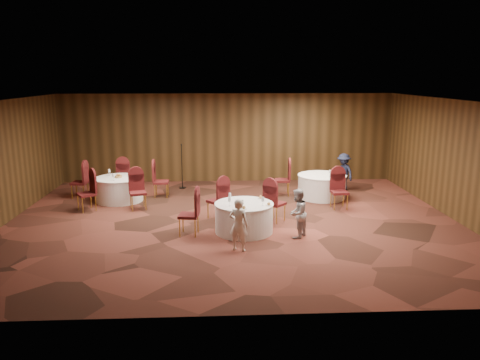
{
  "coord_description": "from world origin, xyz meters",
  "views": [
    {
      "loc": [
        -0.43,
        -11.95,
        3.82
      ],
      "look_at": [
        0.2,
        0.2,
        1.1
      ],
      "focal_mm": 35.0,
      "sensor_mm": 36.0,
      "label": 1
    }
  ],
  "objects_px": {
    "table_left": "(119,189)",
    "woman_b": "(297,213)",
    "woman_a": "(239,225)",
    "man_c": "(344,172)",
    "table_main": "(244,217)",
    "mic_stand": "(182,175)",
    "table_right": "(322,186)"
  },
  "relations": [
    {
      "from": "man_c",
      "to": "woman_b",
      "type": "bearing_deg",
      "value": -54.31
    },
    {
      "from": "mic_stand",
      "to": "woman_a",
      "type": "height_order",
      "value": "mic_stand"
    },
    {
      "from": "table_right",
      "to": "woman_b",
      "type": "bearing_deg",
      "value": -111.18
    },
    {
      "from": "table_main",
      "to": "woman_a",
      "type": "relative_size",
      "value": 1.22
    },
    {
      "from": "man_c",
      "to": "woman_a",
      "type": "bearing_deg",
      "value": -62.25
    },
    {
      "from": "table_left",
      "to": "woman_a",
      "type": "xyz_separation_m",
      "value": [
        3.5,
        -4.45,
        0.22
      ]
    },
    {
      "from": "table_main",
      "to": "woman_a",
      "type": "bearing_deg",
      "value": -98.78
    },
    {
      "from": "mic_stand",
      "to": "woman_a",
      "type": "relative_size",
      "value": 1.29
    },
    {
      "from": "table_left",
      "to": "woman_b",
      "type": "bearing_deg",
      "value": -36.39
    },
    {
      "from": "woman_a",
      "to": "woman_b",
      "type": "bearing_deg",
      "value": -129.35
    },
    {
      "from": "table_main",
      "to": "man_c",
      "type": "xyz_separation_m",
      "value": [
        3.63,
        4.15,
        0.26
      ]
    },
    {
      "from": "table_left",
      "to": "woman_b",
      "type": "xyz_separation_m",
      "value": [
        4.95,
        -3.65,
        0.23
      ]
    },
    {
      "from": "man_c",
      "to": "mic_stand",
      "type": "bearing_deg",
      "value": -123.49
    },
    {
      "from": "table_right",
      "to": "man_c",
      "type": "bearing_deg",
      "value": 44.07
    },
    {
      "from": "table_left",
      "to": "table_right",
      "type": "bearing_deg",
      "value": 0.53
    },
    {
      "from": "table_right",
      "to": "table_main",
      "type": "bearing_deg",
      "value": -129.64
    },
    {
      "from": "table_main",
      "to": "mic_stand",
      "type": "xyz_separation_m",
      "value": [
        -1.86,
        4.77,
        0.07
      ]
    },
    {
      "from": "woman_a",
      "to": "man_c",
      "type": "relative_size",
      "value": 0.95
    },
    {
      "from": "table_right",
      "to": "woman_a",
      "type": "xyz_separation_m",
      "value": [
        -2.88,
        -4.51,
        0.22
      ]
    },
    {
      "from": "table_left",
      "to": "man_c",
      "type": "xyz_separation_m",
      "value": [
        7.33,
        0.97,
        0.26
      ]
    },
    {
      "from": "table_right",
      "to": "mic_stand",
      "type": "relative_size",
      "value": 0.99
    },
    {
      "from": "mic_stand",
      "to": "table_right",
      "type": "bearing_deg",
      "value": -18.63
    },
    {
      "from": "table_left",
      "to": "mic_stand",
      "type": "bearing_deg",
      "value": 40.76
    },
    {
      "from": "table_left",
      "to": "table_right",
      "type": "xyz_separation_m",
      "value": [
        6.38,
        0.06,
        0.0
      ]
    },
    {
      "from": "table_left",
      "to": "man_c",
      "type": "bearing_deg",
      "value": 7.56
    },
    {
      "from": "mic_stand",
      "to": "woman_b",
      "type": "xyz_separation_m",
      "value": [
        3.1,
        -5.24,
        0.16
      ]
    },
    {
      "from": "mic_stand",
      "to": "man_c",
      "type": "xyz_separation_m",
      "value": [
        5.48,
        -0.62,
        0.19
      ]
    },
    {
      "from": "man_c",
      "to": "table_left",
      "type": "bearing_deg",
      "value": -109.5
    },
    {
      "from": "table_main",
      "to": "table_right",
      "type": "height_order",
      "value": "same"
    },
    {
      "from": "woman_a",
      "to": "table_right",
      "type": "bearing_deg",
      "value": -100.99
    },
    {
      "from": "table_main",
      "to": "man_c",
      "type": "distance_m",
      "value": 5.52
    },
    {
      "from": "table_left",
      "to": "woman_b",
      "type": "height_order",
      "value": "woman_b"
    }
  ]
}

